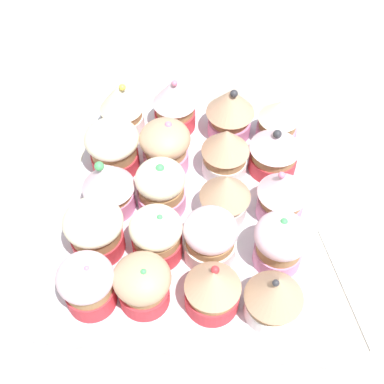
{
  "coord_description": "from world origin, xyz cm",
  "views": [
    {
      "loc": [
        -3.18,
        37.06,
        52.48
      ],
      "look_at": [
        0.0,
        0.0,
        4.2
      ],
      "focal_mm": 48.24,
      "sensor_mm": 36.0,
      "label": 1
    }
  ],
  "objects_px": {
    "cupcake_4": "(275,150)",
    "cupcake_5": "(225,151)",
    "cupcake_0": "(278,121)",
    "cupcake_18": "(143,284)",
    "baking_tray": "(192,210)",
    "cupcake_14": "(156,235)",
    "cupcake_16": "(274,295)",
    "cupcake_17": "(213,288)",
    "cupcake_19": "(87,284)",
    "cupcake_8": "(282,197)",
    "cupcake_12": "(280,242)",
    "cupcake_7": "(113,147)",
    "cupcake_13": "(210,238)",
    "cupcake_2": "(175,103)",
    "cupcake_11": "(108,185)",
    "cupcake_9": "(225,195)",
    "cupcake_15": "(95,230)",
    "cupcake_3": "(121,107)",
    "cupcake_1": "(230,111)",
    "cupcake_10": "(161,190)",
    "cupcake_6": "(165,146)"
  },
  "relations": [
    {
      "from": "cupcake_14",
      "to": "cupcake_1",
      "type": "bearing_deg",
      "value": -110.19
    },
    {
      "from": "cupcake_8",
      "to": "cupcake_15",
      "type": "bearing_deg",
      "value": 16.79
    },
    {
      "from": "cupcake_8",
      "to": "cupcake_12",
      "type": "bearing_deg",
      "value": 86.77
    },
    {
      "from": "cupcake_6",
      "to": "cupcake_15",
      "type": "distance_m",
      "value": 0.14
    },
    {
      "from": "cupcake_1",
      "to": "cupcake_5",
      "type": "xyz_separation_m",
      "value": [
        0.0,
        0.07,
        -0.0
      ]
    },
    {
      "from": "cupcake_0",
      "to": "cupcake_18",
      "type": "distance_m",
      "value": 0.29
    },
    {
      "from": "cupcake_9",
      "to": "cupcake_11",
      "type": "relative_size",
      "value": 0.86
    },
    {
      "from": "cupcake_0",
      "to": "cupcake_17",
      "type": "bearing_deg",
      "value": 74.09
    },
    {
      "from": "baking_tray",
      "to": "cupcake_12",
      "type": "bearing_deg",
      "value": 147.14
    },
    {
      "from": "cupcake_10",
      "to": "cupcake_19",
      "type": "relative_size",
      "value": 1.01
    },
    {
      "from": "cupcake_6",
      "to": "cupcake_18",
      "type": "xyz_separation_m",
      "value": [
        0.0,
        0.19,
        -0.0
      ]
    },
    {
      "from": "cupcake_17",
      "to": "cupcake_19",
      "type": "xyz_separation_m",
      "value": [
        0.13,
        0.01,
        0.0
      ]
    },
    {
      "from": "cupcake_14",
      "to": "cupcake_15",
      "type": "distance_m",
      "value": 0.07
    },
    {
      "from": "baking_tray",
      "to": "cupcake_14",
      "type": "relative_size",
      "value": 5.19
    },
    {
      "from": "cupcake_2",
      "to": "cupcake_9",
      "type": "xyz_separation_m",
      "value": [
        -0.07,
        0.15,
        -0.0
      ]
    },
    {
      "from": "cupcake_10",
      "to": "cupcake_6",
      "type": "bearing_deg",
      "value": -88.22
    },
    {
      "from": "cupcake_7",
      "to": "cupcake_12",
      "type": "xyz_separation_m",
      "value": [
        -0.21,
        0.12,
        0.0
      ]
    },
    {
      "from": "cupcake_9",
      "to": "cupcake_13",
      "type": "xyz_separation_m",
      "value": [
        0.01,
        0.06,
        -0.0
      ]
    },
    {
      "from": "cupcake_2",
      "to": "cupcake_5",
      "type": "height_order",
      "value": "cupcake_2"
    },
    {
      "from": "baking_tray",
      "to": "cupcake_14",
      "type": "bearing_deg",
      "value": 63.51
    },
    {
      "from": "cupcake_10",
      "to": "cupcake_11",
      "type": "bearing_deg",
      "value": 2.58
    },
    {
      "from": "cupcake_8",
      "to": "cupcake_13",
      "type": "distance_m",
      "value": 0.1
    },
    {
      "from": "cupcake_16",
      "to": "cupcake_17",
      "type": "xyz_separation_m",
      "value": [
        0.06,
        -0.0,
        -0.01
      ]
    },
    {
      "from": "baking_tray",
      "to": "cupcake_0",
      "type": "height_order",
      "value": "cupcake_0"
    },
    {
      "from": "cupcake_7",
      "to": "cupcake_13",
      "type": "bearing_deg",
      "value": 136.61
    },
    {
      "from": "cupcake_14",
      "to": "cupcake_8",
      "type": "bearing_deg",
      "value": -155.53
    },
    {
      "from": "cupcake_4",
      "to": "cupcake_17",
      "type": "relative_size",
      "value": 1.05
    },
    {
      "from": "cupcake_15",
      "to": "cupcake_13",
      "type": "bearing_deg",
      "value": -179.36
    },
    {
      "from": "baking_tray",
      "to": "cupcake_0",
      "type": "bearing_deg",
      "value": -129.88
    },
    {
      "from": "cupcake_4",
      "to": "cupcake_5",
      "type": "distance_m",
      "value": 0.06
    },
    {
      "from": "cupcake_16",
      "to": "cupcake_3",
      "type": "bearing_deg",
      "value": -52.13
    },
    {
      "from": "cupcake_17",
      "to": "cupcake_16",
      "type": "bearing_deg",
      "value": 175.47
    },
    {
      "from": "cupcake_2",
      "to": "cupcake_14",
      "type": "relative_size",
      "value": 1.18
    },
    {
      "from": "cupcake_4",
      "to": "cupcake_0",
      "type": "bearing_deg",
      "value": -95.65
    },
    {
      "from": "cupcake_14",
      "to": "cupcake_19",
      "type": "height_order",
      "value": "cupcake_19"
    },
    {
      "from": "cupcake_5",
      "to": "cupcake_8",
      "type": "relative_size",
      "value": 0.96
    },
    {
      "from": "cupcake_0",
      "to": "cupcake_8",
      "type": "xyz_separation_m",
      "value": [
        -0.0,
        0.13,
        0.0
      ]
    },
    {
      "from": "cupcake_6",
      "to": "cupcake_17",
      "type": "relative_size",
      "value": 1.09
    },
    {
      "from": "cupcake_3",
      "to": "cupcake_9",
      "type": "height_order",
      "value": "cupcake_3"
    },
    {
      "from": "cupcake_8",
      "to": "cupcake_16",
      "type": "bearing_deg",
      "value": 85.08
    },
    {
      "from": "baking_tray",
      "to": "cupcake_11",
      "type": "xyz_separation_m",
      "value": [
        0.1,
        0.01,
        0.05
      ]
    },
    {
      "from": "cupcake_8",
      "to": "cupcake_14",
      "type": "bearing_deg",
      "value": 24.47
    },
    {
      "from": "cupcake_4",
      "to": "cupcake_10",
      "type": "xyz_separation_m",
      "value": [
        0.13,
        0.08,
        0.0
      ]
    },
    {
      "from": "cupcake_14",
      "to": "cupcake_11",
      "type": "bearing_deg",
      "value": -43.24
    },
    {
      "from": "cupcake_9",
      "to": "cupcake_10",
      "type": "distance_m",
      "value": 0.08
    },
    {
      "from": "cupcake_4",
      "to": "cupcake_16",
      "type": "bearing_deg",
      "value": 89.09
    },
    {
      "from": "cupcake_9",
      "to": "cupcake_16",
      "type": "height_order",
      "value": "cupcake_16"
    },
    {
      "from": "cupcake_0",
      "to": "cupcake_18",
      "type": "relative_size",
      "value": 1.0
    },
    {
      "from": "cupcake_3",
      "to": "cupcake_9",
      "type": "bearing_deg",
      "value": 137.19
    },
    {
      "from": "cupcake_8",
      "to": "cupcake_7",
      "type": "bearing_deg",
      "value": -16.42
    }
  ]
}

